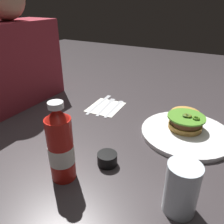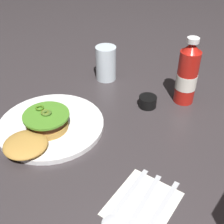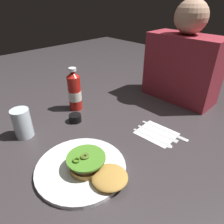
{
  "view_description": "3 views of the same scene",
  "coord_description": "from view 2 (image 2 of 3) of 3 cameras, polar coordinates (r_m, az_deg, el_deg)",
  "views": [
    {
      "loc": [
        -0.53,
        -0.23,
        0.41
      ],
      "look_at": [
        0.05,
        0.09,
        0.08
      ],
      "focal_mm": 36.26,
      "sensor_mm": 36.0,
      "label": 1
    },
    {
      "loc": [
        0.56,
        0.4,
        0.53
      ],
      "look_at": [
        0.07,
        0.02,
        0.08
      ],
      "focal_mm": 47.2,
      "sensor_mm": 36.0,
      "label": 2
    },
    {
      "loc": [
        0.58,
        -0.4,
        0.51
      ],
      "look_at": [
        0.06,
        0.09,
        0.09
      ],
      "focal_mm": 32.75,
      "sensor_mm": 36.0,
      "label": 3
    }
  ],
  "objects": [
    {
      "name": "dinner_plate",
      "position": [
        0.85,
        -11.7,
        -2.48
      ],
      "size": [
        0.3,
        0.3,
        0.01
      ],
      "primitive_type": "cylinder",
      "color": "white",
      "rests_on": "ground_plane"
    },
    {
      "name": "ketchup_bottle",
      "position": [
        0.92,
        14.37,
        6.97
      ],
      "size": [
        0.06,
        0.06,
        0.21
      ],
      "color": "red",
      "rests_on": "ground_plane"
    },
    {
      "name": "condiment_cup",
      "position": [
        0.91,
        6.92,
        2.02
      ],
      "size": [
        0.06,
        0.06,
        0.03
      ],
      "primitive_type": "cylinder",
      "color": "black",
      "rests_on": "ground_plane"
    },
    {
      "name": "burger_sandwich",
      "position": [
        0.8,
        -13.88,
        -3.26
      ],
      "size": [
        0.21,
        0.14,
        0.05
      ],
      "color": "#B6853B",
      "rests_on": "dinner_plate"
    },
    {
      "name": "butter_knife",
      "position": [
        0.63,
        7.88,
        -20.18
      ],
      "size": [
        0.22,
        0.03,
        0.0
      ],
      "color": "silver",
      "rests_on": "napkin"
    },
    {
      "name": "spoon_utensil",
      "position": [
        0.65,
        1.69,
        -17.27
      ],
      "size": [
        0.18,
        0.03,
        0.0
      ],
      "color": "silver",
      "rests_on": "napkin"
    },
    {
      "name": "napkin",
      "position": [
        0.66,
        5.94,
        -17.21
      ],
      "size": [
        0.16,
        0.14,
        0.0
      ],
      "primitive_type": "cube",
      "rotation": [
        0.0,
        0.0,
        0.06
      ],
      "color": "white",
      "rests_on": "ground_plane"
    },
    {
      "name": "ground_plane",
      "position": [
        0.86,
        2.23,
        -1.41
      ],
      "size": [
        3.0,
        3.0,
        0.0
      ],
      "primitive_type": "plane",
      "color": "#373133"
    },
    {
      "name": "fork_utensil",
      "position": [
        0.65,
        5.21,
        -18.2
      ],
      "size": [
        0.18,
        0.04,
        0.0
      ],
      "color": "silver",
      "rests_on": "napkin"
    },
    {
      "name": "water_glass",
      "position": [
        1.03,
        -1.18,
        9.43
      ],
      "size": [
        0.07,
        0.07,
        0.12
      ],
      "primitive_type": "cylinder",
      "color": "silver",
      "rests_on": "ground_plane"
    }
  ]
}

